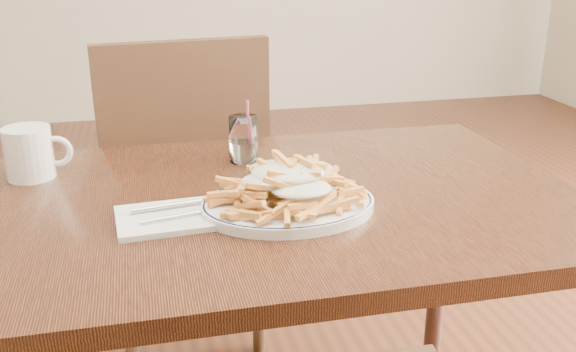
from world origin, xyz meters
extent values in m
cube|color=black|center=(0.00, 0.00, 0.73)|extent=(1.20, 0.80, 0.04)
cylinder|color=black|center=(-0.55, 0.35, 0.35)|extent=(0.05, 0.05, 0.71)
cylinder|color=black|center=(0.55, 0.35, 0.35)|extent=(0.05, 0.05, 0.71)
cube|color=black|center=(-0.18, 0.70, 0.47)|extent=(0.51, 0.51, 0.04)
cube|color=black|center=(-0.15, 0.50, 0.74)|extent=(0.46, 0.10, 0.50)
cylinder|color=black|center=(0.00, 0.92, 0.22)|extent=(0.04, 0.04, 0.45)
cylinder|color=black|center=(-0.39, 0.87, 0.22)|extent=(0.04, 0.04, 0.45)
cylinder|color=black|center=(0.04, 0.53, 0.22)|extent=(0.04, 0.04, 0.45)
cylinder|color=black|center=(-0.35, 0.48, 0.22)|extent=(0.04, 0.04, 0.45)
torus|color=black|center=(0.00, -0.08, 0.77)|extent=(0.38, 0.38, 0.01)
ellipsoid|color=white|center=(0.00, -0.08, 0.83)|extent=(0.21, 0.17, 0.03)
cube|color=silver|center=(-0.21, -0.07, 0.76)|extent=(0.23, 0.16, 0.01)
cylinder|color=white|center=(-0.04, 0.22, 0.80)|extent=(0.07, 0.07, 0.11)
cylinder|color=white|center=(-0.04, 0.22, 0.77)|extent=(0.06, 0.06, 0.05)
cylinder|color=#D75178|center=(-0.03, 0.23, 0.82)|extent=(0.01, 0.04, 0.14)
cylinder|color=white|center=(-0.50, 0.22, 0.81)|extent=(0.10, 0.10, 0.11)
torus|color=white|center=(-0.45, 0.22, 0.81)|extent=(0.07, 0.02, 0.07)
camera|label=1|loc=(-0.26, -1.17, 1.24)|focal=40.00mm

